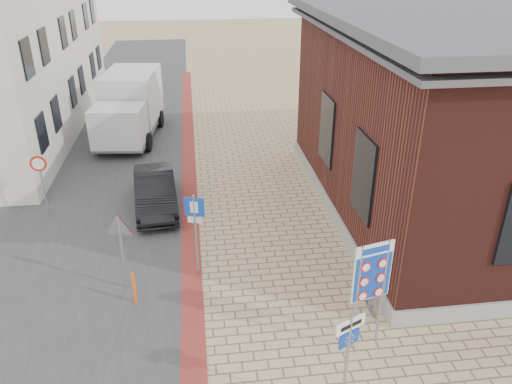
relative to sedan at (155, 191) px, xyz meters
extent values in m
plane|color=tan|center=(3.20, -8.23, -0.67)|extent=(120.00, 120.00, 0.00)
cube|color=#38383A|center=(-2.30, 6.77, -0.66)|extent=(7.00, 60.00, 0.02)
cube|color=maroon|center=(1.20, 1.77, -0.65)|extent=(0.60, 40.00, 0.02)
cube|color=gray|center=(12.20, -1.23, -0.42)|extent=(12.15, 12.15, 0.50)
cube|color=#451B16|center=(12.20, -1.23, 2.83)|extent=(12.00, 12.00, 6.00)
cube|color=black|center=(6.18, -4.23, 2.13)|extent=(0.12, 1.60, 2.40)
cube|color=black|center=(6.18, -0.23, 2.13)|extent=(0.12, 1.60, 2.40)
cube|color=black|center=(-4.28, 2.57, 1.53)|extent=(0.10, 1.10, 1.40)
cube|color=black|center=(-4.28, 4.97, 1.53)|extent=(0.10, 1.10, 1.40)
cube|color=black|center=(-4.28, 2.57, 4.33)|extent=(0.10, 1.10, 1.40)
cube|color=black|center=(-4.28, 4.97, 4.33)|extent=(0.10, 1.10, 1.40)
cube|color=black|center=(-4.28, 8.57, 1.53)|extent=(0.10, 1.10, 1.40)
cube|color=black|center=(-4.28, 10.97, 1.53)|extent=(0.10, 1.10, 1.40)
cube|color=black|center=(-4.28, 8.57, 4.33)|extent=(0.10, 1.10, 1.40)
cube|color=black|center=(-4.28, 10.97, 4.33)|extent=(0.10, 1.10, 1.40)
cube|color=beige|center=(-7.80, 15.77, 3.33)|extent=(7.00, 6.00, 8.00)
cube|color=black|center=(-4.28, 14.57, 1.53)|extent=(0.10, 1.10, 1.40)
cube|color=black|center=(-4.28, 16.97, 1.53)|extent=(0.10, 1.10, 1.40)
cube|color=black|center=(-4.28, 14.57, 4.33)|extent=(0.10, 1.10, 1.40)
cube|color=black|center=(-4.28, 16.97, 4.33)|extent=(0.10, 1.10, 1.40)
torus|color=slate|center=(5.85, -6.63, -0.39)|extent=(0.04, 0.60, 0.60)
torus|color=slate|center=(5.85, -6.33, -0.39)|extent=(0.04, 0.60, 0.60)
torus|color=slate|center=(5.85, -6.03, -0.39)|extent=(0.04, 0.60, 0.60)
torus|color=slate|center=(5.85, -5.73, -0.39)|extent=(0.04, 0.60, 0.60)
torus|color=slate|center=(5.85, -5.43, -0.39)|extent=(0.04, 0.60, 0.60)
cube|color=slate|center=(5.85, -6.03, -0.65)|extent=(0.08, 1.60, 0.04)
imported|color=black|center=(0.00, 0.00, 0.00)|extent=(1.77, 4.16, 1.34)
cube|color=slate|center=(-1.57, 7.61, -0.18)|extent=(2.97, 6.11, 0.27)
cube|color=silver|center=(-1.82, 5.56, 0.69)|extent=(2.49, 2.11, 1.74)
cube|color=black|center=(-1.92, 4.75, 1.02)|extent=(2.06, 0.33, 0.87)
cube|color=silver|center=(-1.46, 8.59, 1.24)|extent=(2.84, 4.17, 2.39)
cylinder|color=black|center=(-2.91, 6.02, -0.23)|extent=(0.37, 0.90, 0.87)
cylinder|color=black|center=(-0.65, 5.75, -0.23)|extent=(0.37, 0.90, 0.87)
cylinder|color=black|center=(-2.50, 9.48, -0.23)|extent=(0.37, 0.90, 0.87)
cylinder|color=black|center=(-0.23, 9.21, -0.23)|extent=(0.37, 0.90, 0.87)
cylinder|color=gray|center=(4.94, -7.82, 0.76)|extent=(0.07, 0.07, 2.85)
cylinder|color=gray|center=(5.61, -7.65, 0.76)|extent=(0.07, 0.07, 2.85)
cube|color=white|center=(5.28, -7.73, 1.45)|extent=(0.95, 0.28, 1.46)
cube|color=#0E39AC|center=(5.28, -7.73, 1.45)|extent=(0.92, 0.27, 1.42)
cube|color=white|center=(5.28, -7.73, 2.03)|extent=(0.92, 0.28, 0.28)
cylinder|color=gray|center=(4.20, -9.55, 0.62)|extent=(0.07, 0.07, 2.57)
cube|color=white|center=(4.20, -9.55, 1.63)|extent=(0.65, 0.33, 0.25)
cube|color=#0F38B7|center=(4.20, -9.55, 1.29)|extent=(0.44, 0.23, 0.31)
cylinder|color=gray|center=(1.40, -4.28, 0.61)|extent=(0.07, 0.07, 2.55)
cube|color=blue|center=(1.40, -4.28, 1.52)|extent=(0.55, 0.20, 0.56)
cube|color=white|center=(1.40, -4.28, 1.12)|extent=(0.40, 0.16, 0.18)
cylinder|color=gray|center=(-0.60, -4.73, 0.46)|extent=(0.07, 0.07, 2.25)
cylinder|color=gray|center=(-3.73, -0.23, 0.50)|extent=(0.07, 0.07, 2.33)
cylinder|color=#B31F0D|center=(-3.73, -0.23, 1.40)|extent=(0.55, 0.03, 0.55)
cylinder|color=#FF5F0D|center=(-0.30, -5.43, -0.19)|extent=(0.11, 0.11, 0.95)
camera|label=1|loc=(1.52, -16.47, 7.96)|focal=35.00mm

